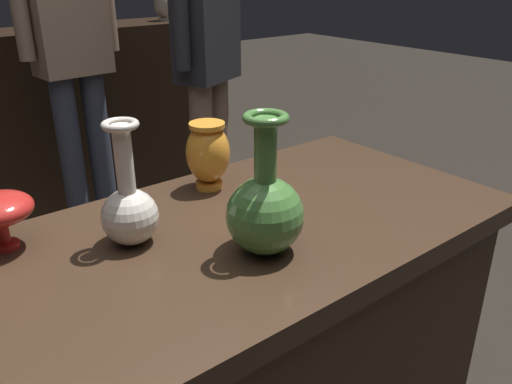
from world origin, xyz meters
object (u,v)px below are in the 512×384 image
(vase_tall_behind, at_px, (129,208))
(visitor_center_back, at_px, (70,35))
(visitor_near_right, at_px, (207,46))
(shelf_vase_right, at_px, (81,19))
(shelf_vase_far_right, at_px, (163,4))
(vase_left_accent, at_px, (208,153))
(vase_centerpiece, at_px, (265,209))

(vase_tall_behind, relative_size, visitor_center_back, 0.15)
(visitor_near_right, bearing_deg, shelf_vase_right, -100.22)
(shelf_vase_far_right, relative_size, visitor_near_right, 0.11)
(vase_tall_behind, bearing_deg, visitor_center_back, 72.58)
(shelf_vase_right, distance_m, visitor_near_right, 0.93)
(visitor_center_back, height_order, visitor_near_right, visitor_center_back)
(vase_tall_behind, relative_size, visitor_near_right, 0.16)
(vase_left_accent, xyz_separation_m, visitor_center_back, (0.20, 1.38, 0.13))
(shelf_vase_right, relative_size, visitor_center_back, 0.08)
(vase_left_accent, xyz_separation_m, visitor_near_right, (0.70, 1.04, 0.08))
(vase_left_accent, distance_m, shelf_vase_right, 2.01)
(vase_centerpiece, height_order, visitor_center_back, visitor_center_back)
(vase_left_accent, relative_size, shelf_vase_right, 1.27)
(visitor_near_right, bearing_deg, shelf_vase_far_right, -132.17)
(shelf_vase_far_right, bearing_deg, visitor_near_right, -107.96)
(vase_centerpiece, height_order, shelf_vase_right, shelf_vase_right)
(shelf_vase_right, xyz_separation_m, visitor_near_right, (0.22, -0.90, -0.06))
(vase_left_accent, distance_m, visitor_near_right, 1.26)
(shelf_vase_far_right, bearing_deg, shelf_vase_right, -179.13)
(vase_left_accent, distance_m, shelf_vase_far_right, 2.20)
(shelf_vase_right, distance_m, visitor_center_back, 0.63)
(shelf_vase_far_right, xyz_separation_m, visitor_center_back, (-0.80, -0.57, -0.07))
(vase_left_accent, xyz_separation_m, shelf_vase_far_right, (1.00, 1.95, 0.20))
(shelf_vase_far_right, distance_m, visitor_center_back, 0.99)
(vase_centerpiece, distance_m, shelf_vase_far_right, 2.54)
(visitor_near_right, bearing_deg, visitor_center_back, -58.00)
(vase_tall_behind, height_order, shelf_vase_right, shelf_vase_right)
(vase_tall_behind, distance_m, shelf_vase_right, 2.22)
(shelf_vase_far_right, height_order, visitor_near_right, visitor_near_right)
(vase_left_accent, height_order, shelf_vase_right, shelf_vase_right)
(vase_tall_behind, relative_size, vase_left_accent, 1.51)
(vase_tall_behind, relative_size, shelf_vase_far_right, 1.41)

